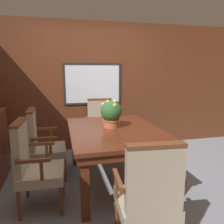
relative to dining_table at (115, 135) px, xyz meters
The scene contains 8 objects.
ground_plane 0.72m from the dining_table, 122.82° to the right, with size 14.00×14.00×0.00m, color gray.
wall_back 1.57m from the dining_table, 94.91° to the left, with size 7.20×0.08×2.45m.
dining_table is the anchor object (origin of this frame).
chair_head_near 1.23m from the dining_table, 90.74° to the right, with size 0.58×0.53×1.02m.
chair_left_far 1.06m from the dining_table, 158.61° to the left, with size 0.50×0.55×1.02m.
chair_left_near 1.08m from the dining_table, 161.67° to the right, with size 0.52×0.57×1.02m.
chair_head_far 1.18m from the dining_table, 88.68° to the left, with size 0.57×0.52×1.02m.
potted_plant 0.31m from the dining_table, 107.80° to the left, with size 0.30×0.30×0.38m.
Camera 1 is at (-0.58, -2.56, 1.55)m, focal length 35.00 mm.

